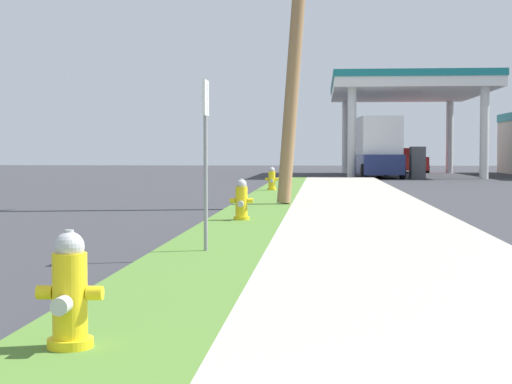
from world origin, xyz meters
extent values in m
cylinder|color=yellow|center=(0.52, 4.70, 0.15)|extent=(0.29, 0.29, 0.06)
cylinder|color=yellow|center=(0.52, 4.70, 0.42)|extent=(0.22, 0.22, 0.60)
sphere|color=#B2B2B7|center=(0.52, 4.70, 0.76)|extent=(0.19, 0.19, 0.19)
cylinder|color=#B2B2B7|center=(0.52, 4.70, 0.84)|extent=(0.06, 0.06, 0.05)
cylinder|color=yellow|center=(0.36, 4.70, 0.47)|extent=(0.10, 0.09, 0.09)
cylinder|color=yellow|center=(0.68, 4.70, 0.47)|extent=(0.10, 0.09, 0.09)
cylinder|color=#B2B2B7|center=(0.52, 4.53, 0.42)|extent=(0.11, 0.12, 0.11)
cylinder|color=yellow|center=(0.65, 14.54, 0.15)|extent=(0.29, 0.29, 0.06)
cylinder|color=yellow|center=(0.65, 14.54, 0.42)|extent=(0.22, 0.22, 0.60)
sphere|color=#B2B2B7|center=(0.65, 14.54, 0.76)|extent=(0.19, 0.19, 0.19)
cylinder|color=#B2B2B7|center=(0.65, 14.54, 0.84)|extent=(0.06, 0.06, 0.05)
cylinder|color=yellow|center=(0.49, 14.54, 0.47)|extent=(0.10, 0.09, 0.09)
cylinder|color=yellow|center=(0.81, 14.54, 0.47)|extent=(0.10, 0.09, 0.09)
cylinder|color=#B2B2B7|center=(0.65, 14.37, 0.42)|extent=(0.11, 0.12, 0.11)
cylinder|color=yellow|center=(0.51, 26.18, 0.15)|extent=(0.29, 0.29, 0.06)
cylinder|color=yellow|center=(0.51, 26.18, 0.42)|extent=(0.22, 0.22, 0.60)
sphere|color=#B2B2B7|center=(0.51, 26.18, 0.76)|extent=(0.19, 0.19, 0.19)
cylinder|color=#B2B2B7|center=(0.51, 26.18, 0.84)|extent=(0.06, 0.06, 0.05)
cylinder|color=yellow|center=(0.35, 26.18, 0.47)|extent=(0.10, 0.09, 0.09)
cylinder|color=yellow|center=(0.67, 26.18, 0.47)|extent=(0.10, 0.09, 0.09)
cylinder|color=#B2B2B7|center=(0.51, 26.01, 0.42)|extent=(0.11, 0.12, 0.11)
cylinder|color=yellow|center=(0.55, 36.96, 0.15)|extent=(0.29, 0.29, 0.06)
cylinder|color=yellow|center=(0.55, 36.96, 0.42)|extent=(0.22, 0.22, 0.60)
sphere|color=#B2B2B7|center=(0.55, 36.96, 0.76)|extent=(0.19, 0.19, 0.19)
cylinder|color=#B2B2B7|center=(0.55, 36.96, 0.84)|extent=(0.06, 0.06, 0.05)
cylinder|color=yellow|center=(0.39, 36.96, 0.47)|extent=(0.10, 0.09, 0.09)
cylinder|color=yellow|center=(0.71, 36.96, 0.47)|extent=(0.10, 0.09, 0.09)
cylinder|color=#B2B2B7|center=(0.55, 36.79, 0.42)|extent=(0.11, 0.12, 0.11)
cylinder|color=#937047|center=(1.54, 19.66, 4.98)|extent=(1.10, 1.42, 9.72)
cylinder|color=gray|center=(0.66, 9.86, 1.17)|extent=(0.05, 0.05, 2.10)
cube|color=white|center=(0.66, 9.86, 2.02)|extent=(0.04, 0.36, 0.44)
cylinder|color=silver|center=(3.61, 41.50, 2.26)|extent=(0.44, 0.44, 4.53)
cylinder|color=silver|center=(10.13, 41.50, 2.26)|extent=(0.44, 0.44, 4.53)
cylinder|color=silver|center=(3.61, 52.67, 2.26)|extent=(0.44, 0.44, 4.53)
cylinder|color=silver|center=(10.13, 52.67, 2.26)|extent=(0.44, 0.44, 4.53)
cube|color=white|center=(6.87, 47.09, 4.78)|extent=(8.32, 12.98, 0.50)
cube|color=#197A7F|center=(6.87, 47.09, 5.21)|extent=(8.42, 13.08, 0.36)
cube|color=#47474C|center=(6.87, 41.50, 0.80)|extent=(0.70, 1.10, 1.60)
cube|color=#47474C|center=(6.87, 52.67, 0.80)|extent=(0.70, 1.10, 1.60)
cube|color=red|center=(7.87, 54.09, 0.59)|extent=(1.82, 4.50, 0.85)
cube|color=red|center=(7.87, 53.86, 1.29)|extent=(1.60, 2.03, 0.56)
cylinder|color=black|center=(7.01, 55.79, 0.30)|extent=(0.22, 0.60, 0.60)
cylinder|color=black|center=(8.73, 55.79, 0.30)|extent=(0.22, 0.60, 0.60)
cylinder|color=black|center=(7.01, 52.39, 0.30)|extent=(0.22, 0.60, 0.60)
cylinder|color=black|center=(8.73, 52.39, 0.30)|extent=(0.22, 0.60, 0.60)
cube|color=navy|center=(4.92, 43.28, 0.71)|extent=(2.46, 6.53, 1.00)
cube|color=white|center=(4.97, 42.51, 2.16)|extent=(2.24, 4.10, 1.90)
cube|color=navy|center=(4.77, 45.32, 1.66)|extent=(1.98, 2.18, 0.90)
cylinder|color=black|center=(3.78, 45.85, 0.38)|extent=(0.27, 0.77, 0.76)
cylinder|color=black|center=(5.67, 45.99, 0.38)|extent=(0.27, 0.77, 0.76)
cylinder|color=black|center=(4.16, 40.57, 0.38)|extent=(0.27, 0.77, 0.76)
cylinder|color=black|center=(6.06, 40.70, 0.38)|extent=(0.27, 0.77, 0.76)
camera|label=1|loc=(2.09, -0.37, 1.36)|focal=58.29mm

